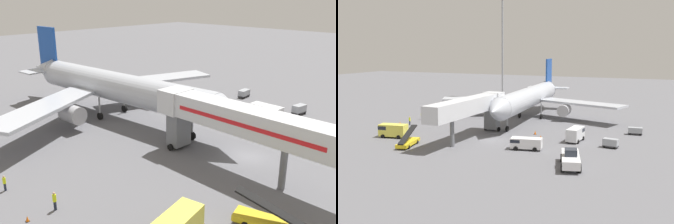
{
  "view_description": "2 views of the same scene",
  "coord_description": "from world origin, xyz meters",
  "views": [
    {
      "loc": [
        -34.54,
        -20.83,
        18.24
      ],
      "look_at": [
        0.42,
        13.39,
        2.36
      ],
      "focal_mm": 39.16,
      "sensor_mm": 36.0,
      "label": 1
    },
    {
      "loc": [
        30.37,
        -63.12,
        16.07
      ],
      "look_at": [
        -3.83,
        14.75,
        2.56
      ],
      "focal_mm": 44.9,
      "sensor_mm": 36.0,
      "label": 2
    }
  ],
  "objects": [
    {
      "name": "service_van_near_left",
      "position": [
        7.5,
        -3.54,
        1.08
      ],
      "size": [
        5.09,
        2.87,
        1.86
      ],
      "color": "white",
      "rests_on": "ground"
    },
    {
      "name": "safety_cone_alpha",
      "position": [
        5.06,
        7.75,
        0.36
      ],
      "size": [
        0.48,
        0.48,
        0.72
      ],
      "color": "black",
      "rests_on": "ground"
    },
    {
      "name": "safety_cone_charlie",
      "position": [
        -23.93,
        6.06,
        0.25
      ],
      "size": [
        0.33,
        0.33,
        0.51
      ],
      "color": "black",
      "rests_on": "ground"
    },
    {
      "name": "jet_bridge",
      "position": [
        -3.78,
        -0.14,
        5.55
      ],
      "size": [
        3.75,
        22.2,
        7.32
      ],
      "color": "silver",
      "rests_on": "ground"
    },
    {
      "name": "apron_light_mast",
      "position": [
        -22.89,
        55.49,
        21.69
      ],
      "size": [
        2.4,
        2.4,
        32.42
      ],
      "color": "#93969B",
      "rests_on": "ground"
    },
    {
      "name": "belt_loader_truck",
      "position": [
        -10.66,
        -9.04,
        0.75
      ],
      "size": [
        3.24,
        6.27,
        2.98
      ],
      "color": "yellow",
      "rests_on": "ground"
    },
    {
      "name": "baggage_cart_mid_right",
      "position": [
        19.46,
        2.95,
        0.82
      ],
      "size": [
        2.48,
        1.55,
        1.48
      ],
      "color": "#38383D",
      "rests_on": "ground"
    },
    {
      "name": "ground_plane",
      "position": [
        0.0,
        0.0,
        0.0
      ],
      "size": [
        300.0,
        300.0,
        0.0
      ],
      "primitive_type": "plane",
      "color": "slate"
    },
    {
      "name": "service_van_outer_left",
      "position": [
        13.18,
        5.34,
        1.32
      ],
      "size": [
        2.36,
        4.87,
        2.32
      ],
      "color": "silver",
      "rests_on": "ground"
    },
    {
      "name": "service_van_near_right",
      "position": [
        -17.17,
        -4.7,
        1.33
      ],
      "size": [
        5.12,
        2.99,
        2.36
      ],
      "color": "#E5DB4C",
      "rests_on": "ground"
    },
    {
      "name": "safety_cone_bravo",
      "position": [
        7.08,
        5.01,
        0.28
      ],
      "size": [
        0.37,
        0.37,
        0.56
      ],
      "color": "black",
      "rests_on": "ground"
    },
    {
      "name": "ground_crew_worker_foreground",
      "position": [
        -21.4,
        5.96,
        0.94
      ],
      "size": [
        0.38,
        0.38,
        1.78
      ],
      "color": "#1E2333",
      "rests_on": "ground"
    },
    {
      "name": "baggage_cart_far_center",
      "position": [
        21.83,
        14.73,
        0.76
      ],
      "size": [
        2.59,
        1.44,
        1.36
      ],
      "color": "#38383D",
      "rests_on": "ground"
    },
    {
      "name": "ground_crew_worker_midground",
      "position": [
        -23.1,
        12.47,
        0.85
      ],
      "size": [
        0.37,
        0.37,
        1.6
      ],
      "color": "#1E2333",
      "rests_on": "ground"
    },
    {
      "name": "pushback_tug",
      "position": [
        16.44,
        -9.99,
        1.17
      ],
      "size": [
        4.4,
        7.84,
        2.57
      ],
      "color": "white",
      "rests_on": "ground"
    },
    {
      "name": "airplane_at_gate",
      "position": [
        -1.69,
        22.83,
        4.75
      ],
      "size": [
        41.91,
        44.86,
        12.71
      ],
      "color": "#B7BCC6",
      "rests_on": "ground"
    }
  ]
}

